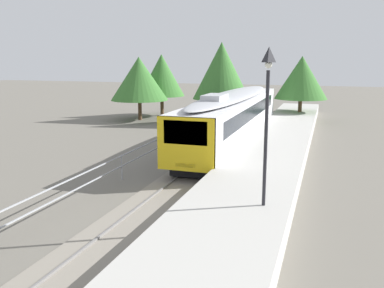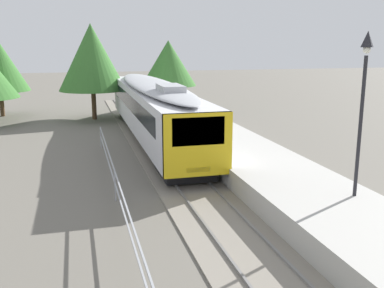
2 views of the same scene
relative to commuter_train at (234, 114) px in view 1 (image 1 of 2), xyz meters
The scene contains 9 objects.
ground_plane 10.03m from the commuter_train, 107.83° to the right, with size 160.00×160.00×0.00m, color #6B665B.
track_rails 9.57m from the commuter_train, 90.00° to the right, with size 3.20×60.00×0.14m.
commuter_train is the anchor object (origin of this frame).
station_platform 10.02m from the commuter_train, 70.79° to the right, with size 3.90×60.00×0.90m, color #B7B5AD.
platform_lamp_mid_platform 15.17m from the commuter_train, 73.41° to the right, with size 0.34×0.34×5.35m.
tree_behind_carpark 13.52m from the commuter_train, 74.15° to the left, with size 4.95×4.95×6.18m.
tree_behind_station_far 16.42m from the commuter_train, 130.00° to the left, with size 4.75×4.75×6.40m.
tree_distant_left 9.94m from the commuter_train, 109.48° to the left, with size 5.20×5.20×7.39m.
tree_distant_centre 14.52m from the commuter_train, 141.97° to the left, with size 5.55×5.55×6.11m.
Camera 1 is at (6.17, 3.27, 5.84)m, focal length 38.79 mm.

